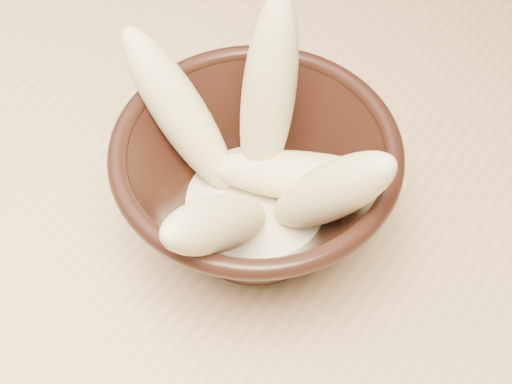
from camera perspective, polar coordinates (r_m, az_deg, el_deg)
table at (r=0.69m, az=4.43°, el=2.74°), size 1.20×0.80×0.75m
bowl at (r=0.49m, az=-0.00°, el=0.62°), size 0.19×0.19×0.10m
milk_puddle at (r=0.51m, az=0.00°, el=-1.11°), size 0.11×0.11×0.01m
banana_upright at (r=0.47m, az=0.97°, el=7.54°), size 0.05×0.08×0.16m
banana_left at (r=0.49m, az=-6.09°, el=6.37°), size 0.11×0.04×0.13m
banana_right at (r=0.45m, az=5.87°, el=-0.03°), size 0.10×0.04×0.13m
banana_across at (r=0.49m, az=4.09°, el=1.21°), size 0.14×0.09×0.04m
banana_front at (r=0.44m, az=-2.97°, el=-2.54°), size 0.05×0.13×0.13m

